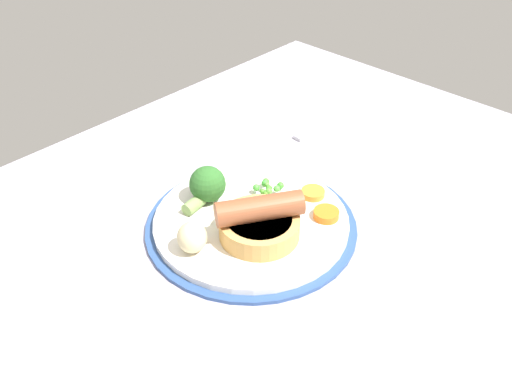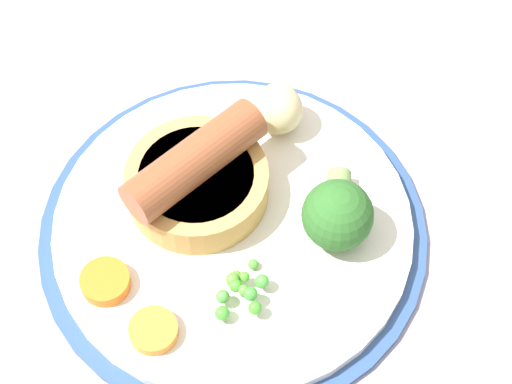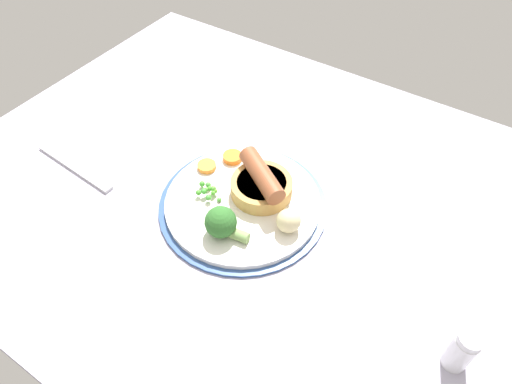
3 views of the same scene
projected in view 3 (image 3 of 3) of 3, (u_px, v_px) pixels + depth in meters
dining_table at (271, 205)px, 75.37cm from camera, size 110.00×80.00×3.00cm
dinner_plate at (243, 203)px, 72.85cm from camera, size 26.87×26.87×1.40cm
sausage_pudding at (262, 184)px, 71.73cm from camera, size 10.48×9.84×5.64cm
pea_pile at (208, 190)px, 72.29cm from camera, size 4.93×3.10×1.74cm
broccoli_floret_far at (222, 223)px, 66.25cm from camera, size 6.88×4.80×4.80cm
potato_chunk_1 at (289, 221)px, 67.02cm from camera, size 5.09×5.08×3.79cm
carrot_slice_0 at (232, 157)px, 78.07cm from camera, size 3.94×3.94×0.99cm
carrot_slice_1 at (207, 166)px, 76.73cm from camera, size 3.74×3.74×0.84cm
fork at (75, 167)px, 78.77cm from camera, size 18.07×2.83×0.60cm
salt_shaker at (462, 351)px, 53.86cm from camera, size 3.01×3.01×6.82cm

